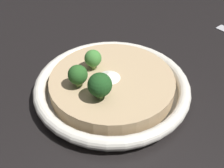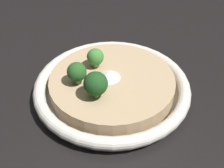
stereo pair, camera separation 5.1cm
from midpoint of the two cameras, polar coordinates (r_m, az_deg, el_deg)
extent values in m
plane|color=black|center=(0.53, -2.77, -2.14)|extent=(6.00, 6.00, 0.00)
cylinder|color=silver|center=(0.52, -2.79, -1.75)|extent=(0.26, 0.26, 0.01)
torus|color=silver|center=(0.51, -2.85, -0.46)|extent=(0.28, 0.28, 0.02)
cylinder|color=tan|center=(0.51, -2.86, -0.12)|extent=(0.23, 0.23, 0.03)
cone|color=white|center=(0.50, -3.54, 1.67)|extent=(0.04, 0.04, 0.01)
cylinder|color=#84A856|center=(0.48, -9.83, 0.32)|extent=(0.01, 0.01, 0.02)
sphere|color=#285B23|center=(0.47, -10.04, 1.76)|extent=(0.03, 0.03, 0.03)
cylinder|color=#84A856|center=(0.52, -6.63, 3.85)|extent=(0.02, 0.02, 0.02)
sphere|color=#428438|center=(0.51, -6.74, 5.12)|extent=(0.03, 0.03, 0.03)
cylinder|color=#668E47|center=(0.46, -5.64, -2.02)|extent=(0.01, 0.01, 0.02)
sphere|color=#1E4C1E|center=(0.44, -5.78, -0.31)|extent=(0.04, 0.04, 0.04)
camera|label=1|loc=(0.03, -92.86, -2.43)|focal=45.00mm
camera|label=2|loc=(0.03, 87.14, 2.43)|focal=45.00mm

